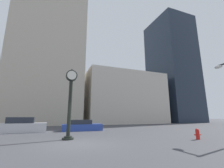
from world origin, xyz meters
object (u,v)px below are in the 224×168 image
car_silver (22,126)px  car_blue (82,126)px  street_clock (70,98)px  fire_hydrant_far (198,134)px

car_silver → car_blue: 5.75m
street_clock → car_blue: 7.01m
street_clock → car_blue: (1.97, 6.33, -2.28)m
street_clock → car_blue: size_ratio=1.15×
car_blue → fire_hydrant_far: bearing=-54.5°
car_silver → fire_hydrant_far: car_silver is taller
car_silver → fire_hydrant_far: 15.27m
car_silver → fire_hydrant_far: bearing=-40.1°
car_silver → fire_hydrant_far: size_ratio=6.01×
fire_hydrant_far → street_clock: bearing=159.7°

